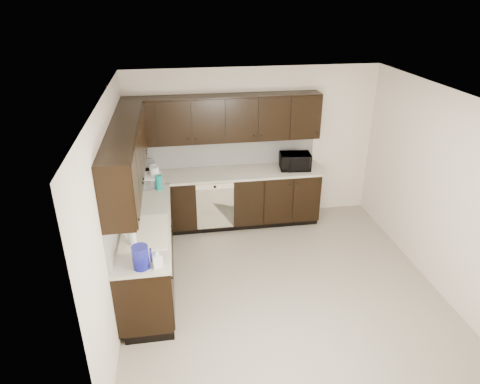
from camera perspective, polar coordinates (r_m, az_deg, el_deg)
name	(u,v)px	position (r m, az deg, el deg)	size (l,w,h in m)	color
floor	(280,284)	(5.85, 5.29, -12.07)	(4.00, 4.00, 0.00)	#A19785
ceiling	(289,96)	(4.76, 6.51, 12.55)	(4.00, 4.00, 0.00)	white
wall_back	(253,145)	(6.98, 1.78, 6.22)	(4.00, 0.02, 2.50)	beige
wall_left	(113,212)	(5.09, -16.55, -2.57)	(0.02, 4.00, 2.50)	beige
wall_right	(436,189)	(5.98, 24.72, 0.39)	(0.02, 4.00, 2.50)	beige
wall_front	(346,312)	(3.60, 13.98, -15.21)	(4.00, 0.02, 2.50)	beige
lower_cabinets	(197,222)	(6.41, -5.75, -3.98)	(3.00, 2.80, 0.90)	black
countertop	(195,191)	(6.17, -5.97, 0.10)	(3.03, 2.83, 0.04)	beige
backsplash	(179,170)	(6.26, -8.11, 2.95)	(3.00, 2.80, 0.48)	white
upper_cabinets	(185,133)	(5.95, -7.31, 7.85)	(3.00, 2.80, 0.70)	black
dishwasher	(215,203)	(6.63, -3.32, -1.52)	(0.58, 0.04, 0.78)	beige
sink	(145,238)	(5.22, -12.59, -6.00)	(0.54, 0.82, 0.42)	beige
microwave	(295,161)	(6.86, 7.35, 4.07)	(0.47, 0.32, 0.26)	black
soap_bottle_a	(157,257)	(4.54, -11.05, -8.56)	(0.10, 0.10, 0.22)	gray
soap_bottle_b	(132,236)	(4.93, -14.15, -5.74)	(0.09, 0.09, 0.24)	gray
toaster_oven	(144,169)	(6.74, -12.67, 3.02)	(0.34, 0.26, 0.22)	silver
storage_bin	(146,181)	(6.37, -12.37, 1.44)	(0.41, 0.31, 0.16)	silver
blue_pitcher	(141,257)	(4.54, -13.12, -8.47)	(0.17, 0.17, 0.26)	#10139B
teal_tumbler	(159,183)	(6.22, -10.78, 1.25)	(0.10, 0.10, 0.22)	#0C867D
paper_towel_roll	(155,176)	(6.33, -11.31, 2.05)	(0.13, 0.13, 0.29)	white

